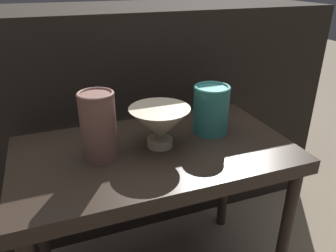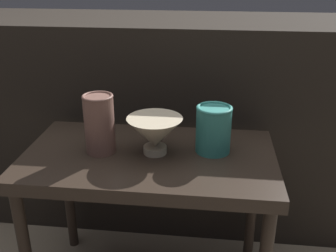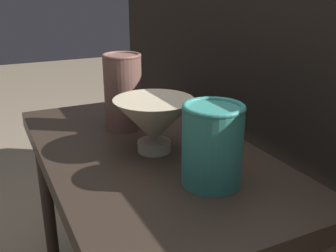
# 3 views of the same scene
# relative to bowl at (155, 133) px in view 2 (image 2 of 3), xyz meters

# --- Properties ---
(table) EXTENTS (0.76, 0.43, 0.52)m
(table) POSITION_rel_bowl_xyz_m (-0.02, -0.01, -0.13)
(table) COLOR #2D231C
(table) RESTS_ON ground_plane
(couch_backdrop) EXTENTS (1.66, 0.50, 0.85)m
(couch_backdrop) POSITION_rel_bowl_xyz_m (-0.02, 0.52, -0.16)
(couch_backdrop) COLOR black
(couch_backdrop) RESTS_ON ground_plane
(bowl) EXTENTS (0.17, 0.17, 0.11)m
(bowl) POSITION_rel_bowl_xyz_m (0.00, 0.00, 0.00)
(bowl) COLOR #C1B293
(bowl) RESTS_ON table
(vase_textured_left) EXTENTS (0.09, 0.09, 0.18)m
(vase_textured_left) POSITION_rel_bowl_xyz_m (-0.16, -0.00, 0.03)
(vase_textured_left) COLOR brown
(vase_textured_left) RESTS_ON table
(vase_colorful_right) EXTENTS (0.11, 0.11, 0.14)m
(vase_colorful_right) POSITION_rel_bowl_xyz_m (0.17, 0.03, 0.01)
(vase_colorful_right) COLOR teal
(vase_colorful_right) RESTS_ON table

